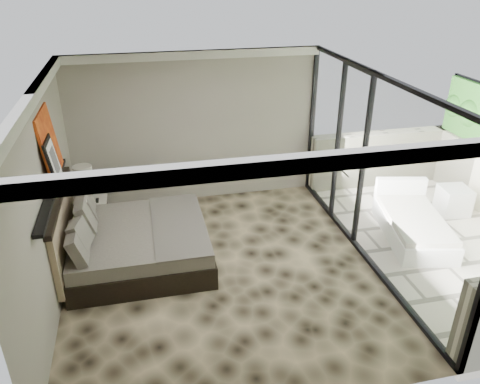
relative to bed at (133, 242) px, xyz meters
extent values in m
plane|color=black|center=(1.26, -0.55, -0.34)|extent=(5.00, 5.00, 0.00)
cube|color=silver|center=(1.26, -0.55, 2.45)|extent=(4.50, 5.00, 0.02)
cube|color=gray|center=(1.26, 1.94, 1.06)|extent=(4.50, 0.02, 2.80)
cube|color=gray|center=(-0.98, -0.55, 1.06)|extent=(0.02, 5.00, 2.80)
cube|color=white|center=(3.51, -0.55, 1.06)|extent=(0.08, 5.00, 2.80)
cube|color=beige|center=(5.01, -0.55, -0.40)|extent=(3.00, 5.00, 0.12)
cube|color=black|center=(-0.92, -0.45, 1.16)|extent=(0.12, 2.20, 0.05)
cube|color=black|center=(0.11, 0.00, -0.17)|extent=(2.04, 1.94, 0.35)
cube|color=#5F5A4F|center=(0.11, 0.00, 0.11)|extent=(1.98, 1.88, 0.21)
cube|color=#45433C|center=(0.70, 0.00, 0.22)|extent=(0.78, 1.92, 0.03)
cube|color=#91805C|center=(-0.94, 0.00, 0.34)|extent=(0.08, 2.04, 0.97)
cube|color=black|center=(-0.68, 1.27, -0.07)|extent=(0.72, 0.72, 0.55)
cone|color=black|center=(-0.73, 1.33, 0.26)|extent=(0.18, 0.18, 0.16)
cone|color=black|center=(-0.73, 1.33, 0.42)|extent=(0.18, 0.18, 0.16)
cylinder|color=beige|center=(-0.73, 1.33, 0.65)|extent=(0.32, 0.32, 0.22)
cube|color=red|center=(-0.93, 0.08, 1.63)|extent=(0.13, 0.90, 0.90)
cube|color=black|center=(-0.88, -0.17, 1.48)|extent=(0.11, 0.50, 0.60)
cube|color=silver|center=(5.71, 0.31, -0.09)|extent=(0.55, 0.55, 0.50)
cube|color=white|center=(4.55, -0.29, -0.19)|extent=(1.24, 1.92, 0.31)
cube|color=beige|center=(4.55, -0.29, 0.01)|extent=(1.18, 1.80, 0.09)
cube|color=white|center=(4.73, 0.52, 0.16)|extent=(0.90, 0.32, 0.39)
camera|label=1|loc=(0.27, -6.20, 3.82)|focal=35.00mm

